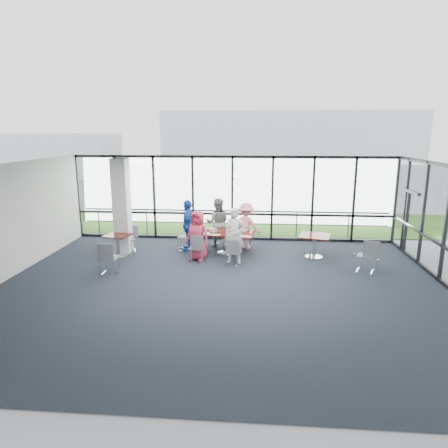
# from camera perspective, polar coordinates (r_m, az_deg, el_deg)

# --- Properties ---
(floor) EXTENTS (12.00, 10.00, 0.02)m
(floor) POSITION_cam_1_polar(r_m,az_deg,el_deg) (10.70, -0.51, -9.15)
(floor) COLOR #1C202D
(floor) RESTS_ON ground
(ceiling) EXTENTS (12.00, 10.00, 0.04)m
(ceiling) POSITION_cam_1_polar(r_m,az_deg,el_deg) (9.95, -0.54, 8.25)
(ceiling) COLOR silver
(ceiling) RESTS_ON ground
(wall_front) EXTENTS (12.00, 0.10, 3.20)m
(wall_front) POSITION_cam_1_polar(r_m,az_deg,el_deg) (5.51, -5.33, -12.97)
(wall_front) COLOR silver
(wall_front) RESTS_ON ground
(curtain_wall_back) EXTENTS (12.00, 0.10, 3.20)m
(curtain_wall_back) POSITION_cam_1_polar(r_m,az_deg,el_deg) (15.10, 1.19, 3.70)
(curtain_wall_back) COLOR white
(curtain_wall_back) RESTS_ON ground
(exit_door) EXTENTS (0.12, 1.60, 2.10)m
(exit_door) POSITION_cam_1_polar(r_m,az_deg,el_deg) (14.85, 24.64, 0.21)
(exit_door) COLOR black
(exit_door) RESTS_ON ground
(structural_column) EXTENTS (0.50, 0.50, 3.20)m
(structural_column) POSITION_cam_1_polar(r_m,az_deg,el_deg) (13.85, -14.38, 2.47)
(structural_column) COLOR white
(structural_column) RESTS_ON ground
(apron) EXTENTS (80.00, 70.00, 0.02)m
(apron) POSITION_cam_1_polar(r_m,az_deg,el_deg) (20.30, 2.03, 1.41)
(apron) COLOR slate
(apron) RESTS_ON ground
(grass_strip) EXTENTS (80.00, 5.00, 0.01)m
(grass_strip) POSITION_cam_1_polar(r_m,az_deg,el_deg) (18.34, 1.74, 0.27)
(grass_strip) COLOR #305318
(grass_strip) RESTS_ON ground
(hangar_main) EXTENTS (24.00, 10.00, 6.00)m
(hangar_main) POSITION_cam_1_polar(r_m,az_deg,el_deg) (42.01, 9.06, 11.30)
(hangar_main) COLOR silver
(hangar_main) RESTS_ON ground
(hangar_aux) EXTENTS (10.00, 6.00, 4.00)m
(hangar_aux) POSITION_cam_1_polar(r_m,az_deg,el_deg) (42.38, -22.13, 9.19)
(hangar_aux) COLOR silver
(hangar_aux) RESTS_ON ground
(guard_rail) EXTENTS (12.00, 0.06, 0.06)m
(guard_rail) POSITION_cam_1_polar(r_m,az_deg,el_deg) (15.90, 1.30, 0.12)
(guard_rail) COLOR #2D2D33
(guard_rail) RESTS_ON ground
(main_table) EXTENTS (2.20, 1.49, 0.75)m
(main_table) POSITION_cam_1_polar(r_m,az_deg,el_deg) (13.44, 0.10, -1.66)
(main_table) COLOR #320F09
(main_table) RESTS_ON ground
(side_table_left) EXTENTS (0.90, 0.90, 0.75)m
(side_table_left) POSITION_cam_1_polar(r_m,az_deg,el_deg) (13.56, -14.90, -2.04)
(side_table_left) COLOR #320F09
(side_table_left) RESTS_ON ground
(side_table_right) EXTENTS (1.15, 1.15, 0.75)m
(side_table_right) POSITION_cam_1_polar(r_m,az_deg,el_deg) (13.37, 12.83, -2.00)
(side_table_right) COLOR #320F09
(side_table_right) RESTS_ON ground
(diner_near_left) EXTENTS (0.92, 0.76, 1.61)m
(diner_near_left) POSITION_cam_1_polar(r_m,az_deg,el_deg) (12.77, -3.76, -1.66)
(diner_near_left) COLOR #CB3350
(diner_near_left) RESTS_ON ground
(diner_near_right) EXTENTS (0.68, 0.53, 1.74)m
(diner_near_right) POSITION_cam_1_polar(r_m,az_deg,el_deg) (12.49, 1.55, -1.65)
(diner_near_right) COLOR silver
(diner_near_right) RESTS_ON ground
(diner_far_left) EXTENTS (0.87, 0.55, 1.75)m
(diner_far_left) POSITION_cam_1_polar(r_m,az_deg,el_deg) (14.29, -0.94, 0.22)
(diner_far_left) COLOR slate
(diner_far_left) RESTS_ON ground
(diner_far_right) EXTENTS (1.17, 0.82, 1.64)m
(diner_far_right) POSITION_cam_1_polar(r_m,az_deg,el_deg) (14.03, 3.15, -0.28)
(diner_far_right) COLOR pink
(diner_far_right) RESTS_ON ground
(diner_end) EXTENTS (0.60, 1.06, 1.79)m
(diner_end) POSITION_cam_1_polar(r_m,az_deg,el_deg) (13.80, -5.14, -0.21)
(diner_end) COLOR #1D47AB
(diner_end) RESTS_ON ground
(chair_main_nl) EXTENTS (0.52, 0.52, 0.87)m
(chair_main_nl) POSITION_cam_1_polar(r_m,az_deg,el_deg) (12.74, -3.96, -3.45)
(chair_main_nl) COLOR slate
(chair_main_nl) RESTS_ON ground
(chair_main_nr) EXTENTS (0.46, 0.46, 0.83)m
(chair_main_nr) POSITION_cam_1_polar(r_m,az_deg,el_deg) (12.35, 1.11, -4.03)
(chair_main_nr) COLOR slate
(chair_main_nr) RESTS_ON ground
(chair_main_fl) EXTENTS (0.50, 0.50, 0.84)m
(chair_main_fl) POSITION_cam_1_polar(r_m,az_deg,el_deg) (14.56, -0.44, -1.39)
(chair_main_fl) COLOR slate
(chair_main_fl) RESTS_ON ground
(chair_main_fr) EXTENTS (0.52, 0.52, 0.95)m
(chair_main_fr) POSITION_cam_1_polar(r_m,az_deg,el_deg) (14.26, 2.97, -1.48)
(chair_main_fr) COLOR slate
(chair_main_fr) RESTS_ON ground
(chair_main_end) EXTENTS (0.50, 0.50, 0.97)m
(chair_main_end) POSITION_cam_1_polar(r_m,az_deg,el_deg) (13.94, -5.52, -1.81)
(chair_main_end) COLOR slate
(chair_main_end) RESTS_ON ground
(chair_spare_la) EXTENTS (0.46, 0.46, 0.95)m
(chair_spare_la) POSITION_cam_1_polar(r_m,az_deg,el_deg) (12.02, -16.06, -4.72)
(chair_spare_la) COLOR slate
(chair_spare_la) RESTS_ON ground
(chair_spare_lb) EXTENTS (0.53, 0.53, 0.84)m
(chair_spare_lb) POSITION_cam_1_polar(r_m,az_deg,el_deg) (14.16, -13.39, -2.15)
(chair_spare_lb) COLOR slate
(chair_spare_lb) RESTS_ON ground
(chair_spare_r) EXTENTS (0.62, 0.62, 0.97)m
(chair_spare_r) POSITION_cam_1_polar(r_m,az_deg,el_deg) (12.45, 19.61, -4.33)
(chair_spare_r) COLOR slate
(chair_spare_r) RESTS_ON ground
(plate_nl) EXTENTS (0.26, 0.26, 0.01)m
(plate_nl) POSITION_cam_1_polar(r_m,az_deg,el_deg) (13.19, -2.53, -1.39)
(plate_nl) COLOR white
(plate_nl) RESTS_ON main_table
(plate_nr) EXTENTS (0.26, 0.26, 0.01)m
(plate_nr) POSITION_cam_1_polar(r_m,az_deg,el_deg) (12.87, 2.45, -1.75)
(plate_nr) COLOR white
(plate_nr) RESTS_ON main_table
(plate_fl) EXTENTS (0.27, 0.27, 0.01)m
(plate_fl) POSITION_cam_1_polar(r_m,az_deg,el_deg) (13.87, -1.60, -0.68)
(plate_fl) COLOR white
(plate_fl) RESTS_ON main_table
(plate_fr) EXTENTS (0.28, 0.28, 0.01)m
(plate_fr) POSITION_cam_1_polar(r_m,az_deg,el_deg) (13.65, 2.74, -0.90)
(plate_fr) COLOR white
(plate_fr) RESTS_ON main_table
(plate_end) EXTENTS (0.27, 0.27, 0.01)m
(plate_end) POSITION_cam_1_polar(r_m,az_deg,el_deg) (13.65, -3.15, -0.91)
(plate_end) COLOR white
(plate_end) RESTS_ON main_table
(tumbler_a) EXTENTS (0.08, 0.08, 0.15)m
(tumbler_a) POSITION_cam_1_polar(r_m,az_deg,el_deg) (13.25, -1.23, -1.01)
(tumbler_a) COLOR white
(tumbler_a) RESTS_ON main_table
(tumbler_b) EXTENTS (0.07, 0.07, 0.15)m
(tumbler_b) POSITION_cam_1_polar(r_m,az_deg,el_deg) (13.17, 1.25, -1.10)
(tumbler_b) COLOR white
(tumbler_b) RESTS_ON main_table
(tumbler_c) EXTENTS (0.07, 0.07, 0.15)m
(tumbler_c) POSITION_cam_1_polar(r_m,az_deg,el_deg) (13.57, 0.78, -0.69)
(tumbler_c) COLOR white
(tumbler_c) RESTS_ON main_table
(tumbler_d) EXTENTS (0.07, 0.07, 0.14)m
(tumbler_d) POSITION_cam_1_polar(r_m,az_deg,el_deg) (13.44, -3.14, -0.85)
(tumbler_d) COLOR white
(tumbler_d) RESTS_ON main_table
(menu_a) EXTENTS (0.30, 0.22, 0.00)m
(menu_a) POSITION_cam_1_polar(r_m,az_deg,el_deg) (13.06, -1.17, -1.55)
(menu_a) COLOR white
(menu_a) RESTS_ON main_table
(menu_b) EXTENTS (0.37, 0.36, 0.00)m
(menu_b) POSITION_cam_1_polar(r_m,az_deg,el_deg) (12.88, 3.36, -1.78)
(menu_b) COLOR white
(menu_b) RESTS_ON main_table
(menu_c) EXTENTS (0.30, 0.23, 0.00)m
(menu_c) POSITION_cam_1_polar(r_m,az_deg,el_deg) (13.71, 1.03, -0.86)
(menu_c) COLOR white
(menu_c) RESTS_ON main_table
(condiment_caddy) EXTENTS (0.10, 0.07, 0.04)m
(condiment_caddy) POSITION_cam_1_polar(r_m,az_deg,el_deg) (13.47, 0.57, -1.02)
(condiment_caddy) COLOR black
(condiment_caddy) RESTS_ON main_table
(ketchup_bottle) EXTENTS (0.06, 0.06, 0.18)m
(ketchup_bottle) POSITION_cam_1_polar(r_m,az_deg,el_deg) (13.48, 0.44, -0.71)
(ketchup_bottle) COLOR #A00014
(ketchup_bottle) RESTS_ON main_table
(green_bottle) EXTENTS (0.05, 0.05, 0.20)m
(green_bottle) POSITION_cam_1_polar(r_m,az_deg,el_deg) (13.37, 0.27, -0.78)
(green_bottle) COLOR #187734
(green_bottle) RESTS_ON main_table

